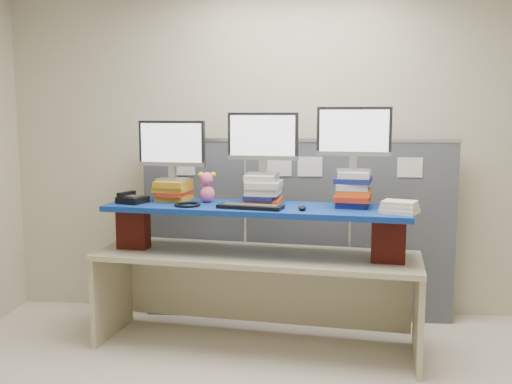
# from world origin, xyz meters

# --- Properties ---
(room) EXTENTS (5.00, 4.00, 2.80)m
(room) POSITION_xyz_m (0.00, 0.00, 1.40)
(room) COLOR beige
(room) RESTS_ON ground
(cubicle_partition) EXTENTS (2.60, 0.06, 1.53)m
(cubicle_partition) POSITION_xyz_m (-0.00, 1.78, 0.77)
(cubicle_partition) COLOR #42464E
(cubicle_partition) RESTS_ON ground
(desk) EXTENTS (2.43, 1.00, 0.72)m
(desk) POSITION_xyz_m (-0.29, 1.15, 0.57)
(desk) COLOR #B7AD8B
(desk) RESTS_ON ground
(brick_pier_left) EXTENTS (0.24, 0.15, 0.31)m
(brick_pier_left) POSITION_xyz_m (-1.22, 1.22, 0.87)
(brick_pier_left) COLOR maroon
(brick_pier_left) RESTS_ON desk
(brick_pier_right) EXTENTS (0.24, 0.15, 0.31)m
(brick_pier_right) POSITION_xyz_m (0.63, 0.97, 0.87)
(brick_pier_right) COLOR maroon
(brick_pier_right) RESTS_ON desk
(blue_board) EXTENTS (2.24, 0.84, 0.04)m
(blue_board) POSITION_xyz_m (-0.29, 1.15, 1.05)
(blue_board) COLOR navy
(blue_board) RESTS_ON brick_pier_left
(book_stack_left) EXTENTS (0.28, 0.31, 0.15)m
(book_stack_left) POSITION_xyz_m (-0.94, 1.35, 1.15)
(book_stack_left) COLOR #BF871A
(book_stack_left) RESTS_ON blue_board
(book_stack_center) EXTENTS (0.28, 0.33, 0.21)m
(book_stack_center) POSITION_xyz_m (-0.25, 1.26, 1.17)
(book_stack_center) COLOR #F45816
(book_stack_center) RESTS_ON blue_board
(book_stack_right) EXTENTS (0.30, 0.34, 0.25)m
(book_stack_right) POSITION_xyz_m (0.40, 1.18, 1.20)
(book_stack_right) COLOR navy
(book_stack_right) RESTS_ON blue_board
(monitor_left) EXTENTS (0.52, 0.18, 0.45)m
(monitor_left) POSITION_xyz_m (-0.95, 1.36, 1.48)
(monitor_left) COLOR #95959A
(monitor_left) RESTS_ON book_stack_left
(monitor_center) EXTENTS (0.52, 0.18, 0.45)m
(monitor_center) POSITION_xyz_m (-0.25, 1.26, 1.54)
(monitor_center) COLOR #95959A
(monitor_center) RESTS_ON book_stack_center
(monitor_right) EXTENTS (0.52, 0.18, 0.45)m
(monitor_right) POSITION_xyz_m (0.40, 1.17, 1.58)
(monitor_right) COLOR #95959A
(monitor_right) RESTS_ON book_stack_right
(keyboard) EXTENTS (0.48, 0.25, 0.03)m
(keyboard) POSITION_xyz_m (-0.32, 1.02, 1.08)
(keyboard) COLOR black
(keyboard) RESTS_ON blue_board
(mouse) EXTENTS (0.06, 0.10, 0.03)m
(mouse) POSITION_xyz_m (0.05, 0.98, 1.08)
(mouse) COLOR black
(mouse) RESTS_ON blue_board
(desk_phone) EXTENTS (0.24, 0.23, 0.08)m
(desk_phone) POSITION_xyz_m (-1.22, 1.20, 1.10)
(desk_phone) COLOR black
(desk_phone) RESTS_ON blue_board
(headset) EXTENTS (0.25, 0.25, 0.02)m
(headset) POSITION_xyz_m (-0.78, 1.09, 1.08)
(headset) COLOR black
(headset) RESTS_ON blue_board
(plush_toy) EXTENTS (0.13, 0.10, 0.23)m
(plush_toy) POSITION_xyz_m (-0.67, 1.28, 1.18)
(plush_toy) COLOR #F85E91
(plush_toy) RESTS_ON blue_board
(binder_stack) EXTENTS (0.29, 0.26, 0.08)m
(binder_stack) POSITION_xyz_m (0.69, 0.92, 1.11)
(binder_stack) COLOR beige
(binder_stack) RESTS_ON blue_board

